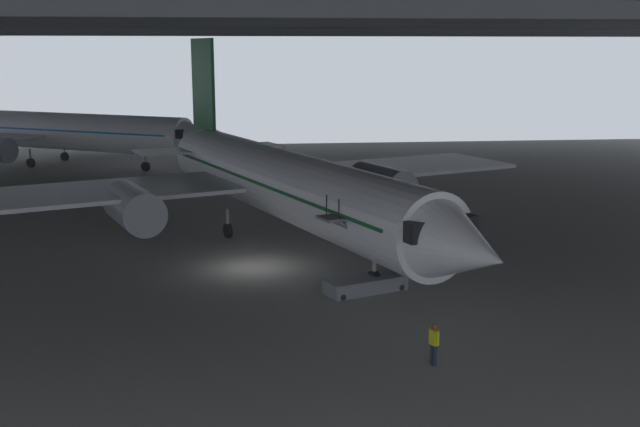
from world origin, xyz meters
TOP-DOWN VIEW (x-y plane):
  - ground_plane at (0.00, 0.00)m, footprint 110.00×110.00m
  - hangar_structure at (-0.08, 13.77)m, footprint 121.00×99.00m
  - airplane_main at (1.95, 5.75)m, footprint 38.13×38.28m
  - boarding_stairs at (5.30, -4.73)m, footprint 4.58×2.89m
  - crew_worker_near_nose at (6.39, -13.76)m, footprint 0.34×0.51m
  - crew_worker_by_stairs at (7.35, -2.29)m, footprint 0.26×0.55m
  - airplane_distant at (-18.04, 39.47)m, footprint 33.22×33.59m
  - baggage_tug at (-7.93, 12.86)m, footprint 1.98×2.49m

SIDE VIEW (x-z plane):
  - ground_plane at x=0.00m, z-range 0.00..0.00m
  - baggage_tug at x=-7.93m, z-range 0.08..0.98m
  - boarding_stairs at x=5.30m, z-range -1.67..3.16m
  - crew_worker_near_nose at x=6.39m, z-range 0.11..1.73m
  - crew_worker_by_stairs at x=7.35m, z-range 0.11..1.74m
  - airplane_distant at x=-18.04m, z-range -2.25..9.12m
  - airplane_main at x=1.95m, z-range -2.55..9.76m
  - hangar_structure at x=-0.08m, z-range 6.67..21.28m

